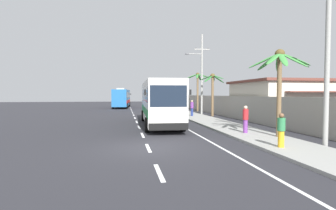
# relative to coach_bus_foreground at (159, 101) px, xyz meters

# --- Properties ---
(ground_plane) EXTENTS (160.00, 160.00, 0.00)m
(ground_plane) POSITION_rel_coach_bus_foreground_xyz_m (-1.80, -9.30, -2.04)
(ground_plane) COLOR #28282D
(sidewalk_kerb) EXTENTS (3.20, 90.00, 0.14)m
(sidewalk_kerb) POSITION_rel_coach_bus_foreground_xyz_m (5.00, 0.70, -1.97)
(sidewalk_kerb) COLOR #999993
(sidewalk_kerb) RESTS_ON ground
(lane_markings) EXTENTS (3.68, 71.00, 0.01)m
(lane_markings) POSITION_rel_coach_bus_foreground_xyz_m (0.42, 5.35, -2.04)
(lane_markings) COLOR white
(lane_markings) RESTS_ON ground
(boundary_wall) EXTENTS (0.24, 60.00, 2.43)m
(boundary_wall) POSITION_rel_coach_bus_foreground_xyz_m (8.80, 4.70, -0.83)
(boundary_wall) COLOR #9E998E
(boundary_wall) RESTS_ON ground
(coach_bus_foreground) EXTENTS (3.25, 11.80, 3.92)m
(coach_bus_foreground) POSITION_rel_coach_bus_foreground_xyz_m (0.00, 0.00, 0.00)
(coach_bus_foreground) COLOR silver
(coach_bus_foreground) RESTS_ON ground
(coach_bus_far_lane) EXTENTS (3.63, 11.66, 3.73)m
(coach_bus_far_lane) POSITION_rel_coach_bus_foreground_xyz_m (-3.44, 29.06, -0.10)
(coach_bus_far_lane) COLOR #2366A8
(coach_bus_far_lane) RESTS_ON ground
(motorcycle_beside_bus) EXTENTS (0.56, 1.96, 1.58)m
(motorcycle_beside_bus) POSITION_rel_coach_bus_foreground_xyz_m (2.65, 9.00, -1.39)
(motorcycle_beside_bus) COLOR black
(motorcycle_beside_bus) RESTS_ON ground
(pedestrian_near_kerb) EXTENTS (0.36, 0.36, 1.61)m
(pedestrian_near_kerb) POSITION_rel_coach_bus_foreground_xyz_m (4.29, -10.80, -1.06)
(pedestrian_near_kerb) COLOR gold
(pedestrian_near_kerb) RESTS_ON sidewalk_kerb
(pedestrian_midwalk) EXTENTS (0.36, 0.36, 1.75)m
(pedestrian_midwalk) POSITION_rel_coach_bus_foreground_xyz_m (4.74, -6.27, -0.98)
(pedestrian_midwalk) COLOR #75388E
(pedestrian_midwalk) RESTS_ON sidewalk_kerb
(pedestrian_far_walk) EXTENTS (0.36, 0.36, 1.78)m
(pedestrian_far_walk) POSITION_rel_coach_bus_foreground_xyz_m (4.66, 6.80, -0.97)
(pedestrian_far_walk) COLOR navy
(pedestrian_far_walk) RESTS_ON sidewalk_kerb
(utility_pole_nearest) EXTENTS (2.90, 0.24, 10.20)m
(utility_pole_nearest) POSITION_rel_coach_bus_foreground_xyz_m (6.80, -10.54, 3.33)
(utility_pole_nearest) COLOR #9E9E99
(utility_pole_nearest) RESTS_ON ground
(utility_pole_mid) EXTENTS (3.10, 0.24, 10.00)m
(utility_pole_mid) POSITION_rel_coach_bus_foreground_xyz_m (6.54, 9.40, 3.23)
(utility_pole_mid) COLOR #9E9E99
(utility_pole_mid) RESTS_ON ground
(palm_nearest) EXTENTS (3.50, 3.39, 5.24)m
(palm_nearest) POSITION_rel_coach_bus_foreground_xyz_m (5.94, -8.01, 1.93)
(palm_nearest) COLOR brown
(palm_nearest) RESTS_ON ground
(palm_second) EXTENTS (3.46, 3.05, 5.94)m
(palm_second) POSITION_rel_coach_bus_foreground_xyz_m (8.23, 16.86, 2.29)
(palm_second) COLOR brown
(palm_second) RESTS_ON ground
(palm_third) EXTENTS (2.88, 3.09, 5.06)m
(palm_third) POSITION_rel_coach_bus_foreground_xyz_m (7.35, 7.48, 1.59)
(palm_third) COLOR brown
(palm_third) RESTS_ON ground
(roadside_building) EXTENTS (10.63, 9.21, 4.02)m
(roadside_building) POSITION_rel_coach_bus_foreground_xyz_m (14.06, 2.45, -0.01)
(roadside_building) COLOR beige
(roadside_building) RESTS_ON ground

